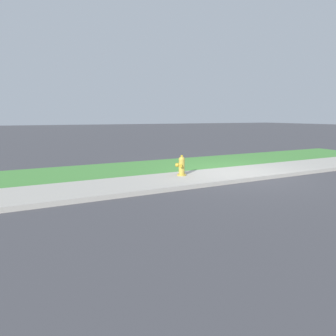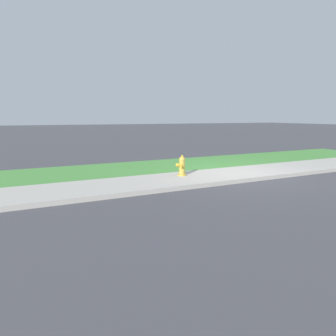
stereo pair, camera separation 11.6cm
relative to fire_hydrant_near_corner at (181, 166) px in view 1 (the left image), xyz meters
The scene contains 5 objects.
ground_plane 1.94m from the fire_hydrant_near_corner, 12.49° to the right, with size 120.00×120.00×0.00m, color #424247.
sidewalk_pavement 1.94m from the fire_hydrant_near_corner, 12.49° to the right, with size 18.00×1.93×0.01m, color #ADA89E.
grass_verge 2.67m from the fire_hydrant_near_corner, 45.19° to the left, with size 18.00×2.65×0.01m, color #47893D.
street_curb 2.38m from the fire_hydrant_near_corner, 38.00° to the right, with size 18.00×0.16×0.12m, color #ADA89E.
fire_hydrant_near_corner is the anchor object (origin of this frame).
Camera 1 is at (-5.60, -6.85, 1.84)m, focal length 28.00 mm.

